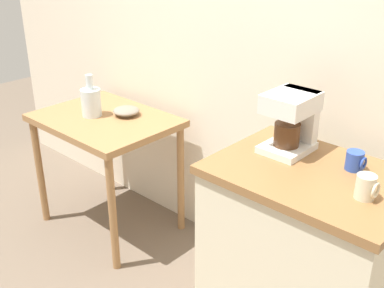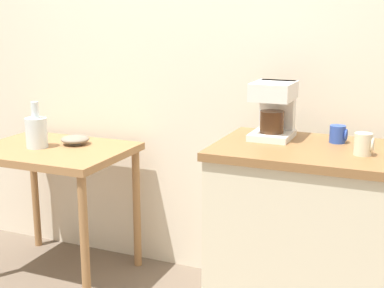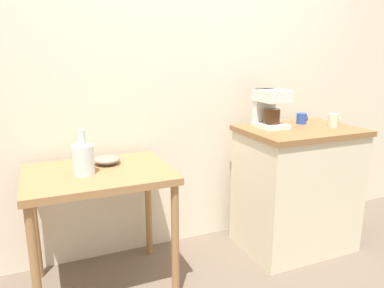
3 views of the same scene
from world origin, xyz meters
TOP-DOWN VIEW (x-y plane):
  - ground_plane at (0.00, 0.00)m, footprint 8.00×8.00m
  - back_wall at (0.10, 0.45)m, footprint 4.40×0.10m
  - wooden_table at (-0.63, 0.04)m, footprint 0.80×0.61m
  - kitchen_counter at (0.75, 0.01)m, footprint 0.79×0.58m
  - bowl_stoneware at (-0.56, 0.14)m, footprint 0.16×0.16m
  - glass_carafe_vase at (-0.71, 0.01)m, footprint 0.12×0.12m
  - coffee_maker at (0.56, 0.12)m, footprint 0.18×0.22m
  - mug_small_cream at (0.98, -0.05)m, footprint 0.08×0.07m
  - mug_blue at (0.86, 0.13)m, footprint 0.08×0.07m

SIDE VIEW (x-z plane):
  - ground_plane at x=0.00m, z-range 0.00..0.00m
  - kitchen_counter at x=0.75m, z-range 0.00..0.89m
  - wooden_table at x=-0.63m, z-range 0.27..1.01m
  - bowl_stoneware at x=-0.56m, z-range 0.74..0.79m
  - glass_carafe_vase at x=-0.71m, z-range 0.70..0.95m
  - mug_blue at x=0.86m, z-range 0.88..0.96m
  - mug_small_cream at x=0.98m, z-range 0.88..0.97m
  - coffee_maker at x=0.56m, z-range 0.89..1.15m
  - back_wall at x=0.10m, z-range 0.00..2.80m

